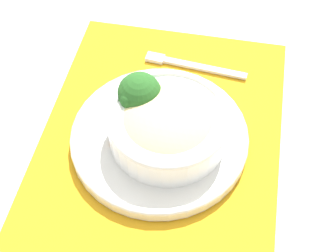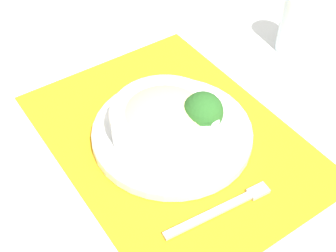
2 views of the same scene
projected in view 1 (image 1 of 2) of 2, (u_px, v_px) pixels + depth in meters
ground_plane at (160, 142)px, 0.74m from camera, size 4.00×4.00×0.00m
placemat at (160, 141)px, 0.74m from camera, size 0.54×0.43×0.00m
plate at (160, 136)px, 0.73m from camera, size 0.28×0.28×0.02m
bowl at (169, 122)px, 0.70m from camera, size 0.18×0.18×0.07m
broccoli_floret at (139, 95)px, 0.71m from camera, size 0.07×0.07×0.08m
carrot_slice_near at (123, 141)px, 0.71m from camera, size 0.04×0.04×0.01m
carrot_slice_middle at (126, 148)px, 0.70m from camera, size 0.04×0.04×0.01m
carrot_slice_far at (131, 154)px, 0.70m from camera, size 0.04×0.04×0.01m
carrot_slice_extra at (138, 159)px, 0.69m from camera, size 0.04×0.04×0.01m
fork at (185, 64)px, 0.83m from camera, size 0.02×0.18×0.01m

